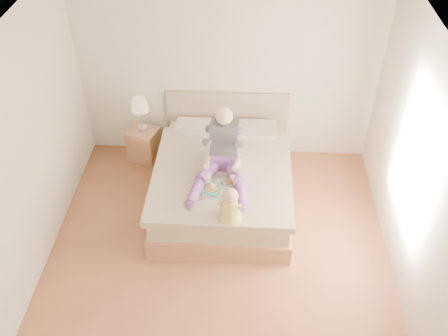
# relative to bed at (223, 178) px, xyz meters

# --- Properties ---
(room) EXTENTS (4.02, 4.22, 2.71)m
(room) POSITION_rel_bed_xyz_m (0.08, -1.08, 1.19)
(room) COLOR brown
(room) RESTS_ON ground
(bed) EXTENTS (1.70, 2.18, 1.00)m
(bed) POSITION_rel_bed_xyz_m (0.00, 0.00, 0.00)
(bed) COLOR #976646
(bed) RESTS_ON ground
(nightstand) EXTENTS (0.49, 0.46, 0.49)m
(nightstand) POSITION_rel_bed_xyz_m (-1.17, 0.76, -0.07)
(nightstand) COLOR #976646
(nightstand) RESTS_ON ground
(lamp) EXTENTS (0.24, 0.24, 0.50)m
(lamp) POSITION_rel_bed_xyz_m (-1.17, 0.79, 0.55)
(lamp) COLOR silver
(lamp) RESTS_ON nightstand
(adult) EXTENTS (0.71, 1.02, 0.84)m
(adult) POSITION_rel_bed_xyz_m (0.01, -0.19, 0.54)
(adult) COLOR #6D378B
(adult) RESTS_ON bed
(tray) EXTENTS (0.49, 0.42, 0.12)m
(tray) POSITION_rel_bed_xyz_m (-0.01, -0.52, 0.32)
(tray) COLOR silver
(tray) RESTS_ON bed
(baby) EXTENTS (0.28, 0.38, 0.42)m
(baby) POSITION_rel_bed_xyz_m (0.14, -0.98, 0.46)
(baby) COLOR #F3D44C
(baby) RESTS_ON bed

